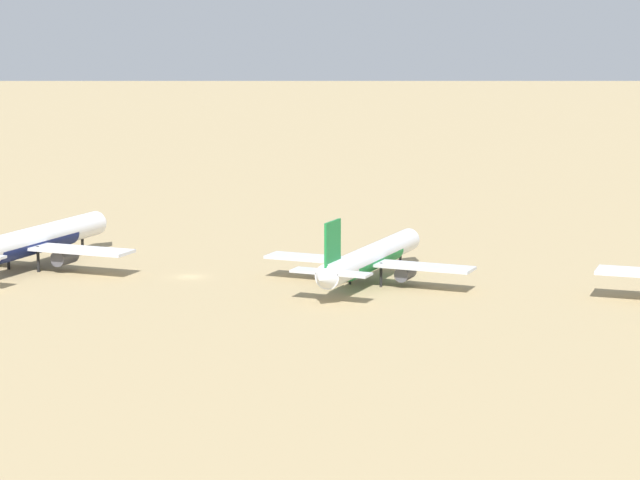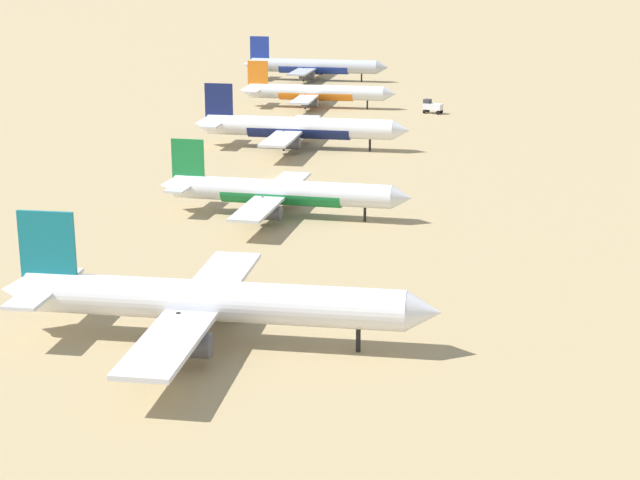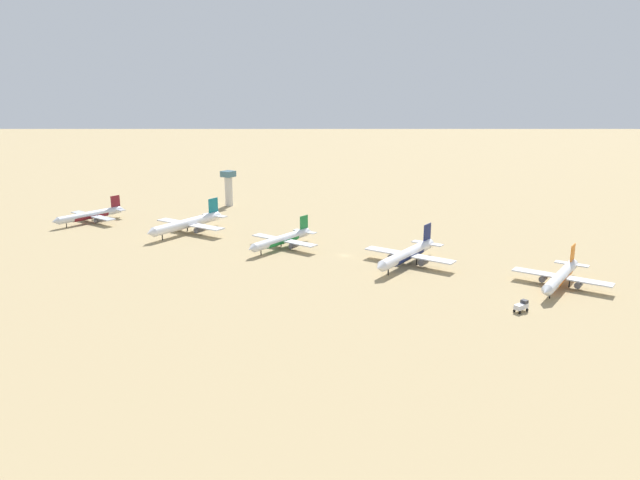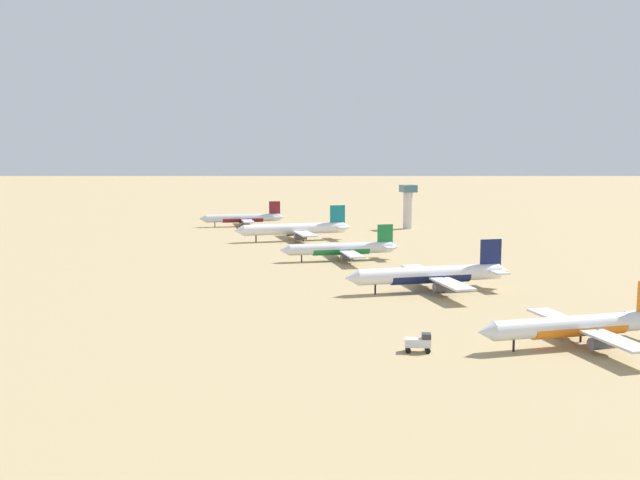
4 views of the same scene
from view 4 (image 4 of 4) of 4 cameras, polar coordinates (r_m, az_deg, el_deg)
name	(u,v)px [view 4 (image 4 of 4)]	position (r m, az deg, el deg)	size (l,w,h in m)	color
ground_plane	(386,274)	(237.52, 5.22, -2.69)	(1805.35, 1805.35, 0.00)	tan
parked_jet_0	(243,218)	(377.54, -6.03, 1.71)	(44.42, 36.10, 12.81)	silver
parked_jet_1	(296,229)	(318.98, -1.93, 0.86)	(52.74, 42.72, 15.25)	white
parked_jet_2	(342,249)	(263.90, 1.72, -0.70)	(44.72, 36.32, 12.90)	silver
parked_jet_3	(431,275)	(210.36, 8.72, -2.72)	(50.41, 40.86, 14.56)	white
parked_jet_4	(580,326)	(161.22, 19.72, -6.37)	(45.50, 36.84, 13.15)	silver
service_truck	(419,342)	(149.76, 7.80, -7.95)	(5.67, 4.18, 3.90)	silver
control_tower	(408,204)	(367.53, 6.93, 2.84)	(7.20, 7.20, 22.01)	beige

